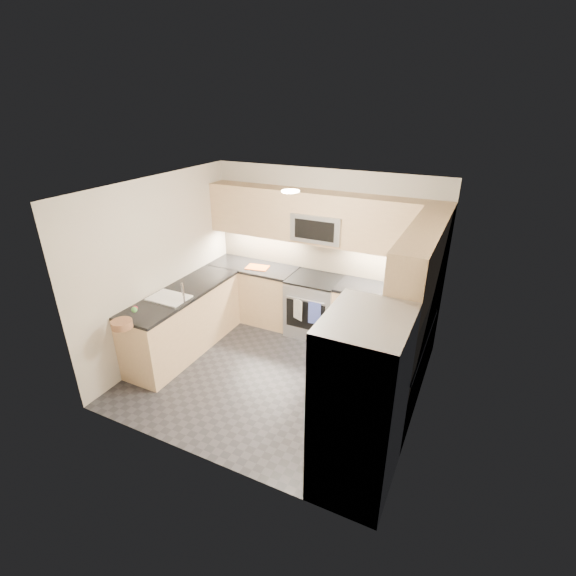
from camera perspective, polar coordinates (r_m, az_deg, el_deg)
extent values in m
cube|color=#25252A|center=(5.75, -1.56, -11.80)|extent=(3.60, 3.20, 0.00)
cube|color=beige|center=(4.72, -1.91, 13.43)|extent=(3.60, 3.20, 0.02)
cube|color=#BFB6A6|center=(6.46, 4.86, 4.97)|extent=(3.60, 0.02, 2.50)
cube|color=#BFB6A6|center=(3.94, -12.63, -9.35)|extent=(3.60, 0.02, 2.50)
cube|color=#BFB6A6|center=(6.09, -16.93, 2.70)|extent=(0.02, 3.20, 2.50)
cube|color=#BFB6A6|center=(4.65, 18.47, -4.55)|extent=(0.02, 3.20, 2.50)
cube|color=#D4AE80|center=(6.96, -4.66, -0.67)|extent=(1.42, 0.60, 0.90)
cube|color=#D4AE80|center=(6.25, 12.95, -4.39)|extent=(1.42, 0.60, 0.90)
cube|color=#D4AE80|center=(5.22, 14.26, -10.87)|extent=(0.60, 1.70, 0.90)
cube|color=#D4AE80|center=(6.24, -13.98, -4.54)|extent=(0.60, 2.00, 0.90)
cube|color=black|center=(6.77, -4.80, 2.93)|extent=(1.42, 0.63, 0.04)
cube|color=black|center=(6.04, 13.36, -0.48)|extent=(1.42, 0.63, 0.04)
cube|color=black|center=(4.97, 14.82, -6.44)|extent=(0.63, 1.70, 0.04)
cube|color=black|center=(6.03, -14.43, -0.64)|extent=(0.63, 2.00, 0.04)
cube|color=#D4AE80|center=(6.13, 4.45, 9.54)|extent=(3.60, 0.35, 0.75)
cube|color=#D4AE80|center=(4.68, 17.82, 3.54)|extent=(0.35, 1.95, 0.75)
cube|color=#C1AA8B|center=(6.48, 4.83, 4.50)|extent=(3.60, 0.01, 0.51)
cube|color=#C1AA8B|center=(5.07, 19.12, -2.81)|extent=(0.01, 2.30, 0.51)
cube|color=#9B9DA3|center=(6.50, 3.57, -2.51)|extent=(0.76, 0.65, 0.91)
cube|color=black|center=(6.30, 3.67, 1.22)|extent=(0.76, 0.65, 0.03)
cube|color=black|center=(6.23, 2.39, -3.80)|extent=(0.62, 0.02, 0.45)
cylinder|color=#B2B5BA|center=(6.09, 2.36, -1.65)|extent=(0.60, 0.02, 0.02)
cube|color=#93969A|center=(6.15, 4.32, 8.36)|extent=(0.76, 0.40, 0.40)
cube|color=black|center=(5.96, 3.58, 7.87)|extent=(0.60, 0.01, 0.28)
cube|color=#ACAEB4|center=(3.94, 9.86, -15.54)|extent=(0.70, 0.90, 1.80)
cylinder|color=#B2B5BA|center=(3.86, 3.67, -15.17)|extent=(0.02, 0.02, 1.20)
cylinder|color=#B2B5BA|center=(4.12, 5.63, -12.24)|extent=(0.02, 0.02, 1.20)
cube|color=white|center=(5.88, -15.92, -1.92)|extent=(0.52, 0.38, 0.16)
cylinder|color=silver|center=(5.64, -14.15, -0.64)|extent=(0.03, 0.03, 0.28)
cylinder|color=#66A145|center=(5.88, 15.68, -0.42)|extent=(0.27, 0.27, 0.15)
cube|color=#D05113|center=(6.67, -4.21, 2.83)|extent=(0.38, 0.29, 0.01)
cylinder|color=#936344|center=(5.29, -21.77, -4.62)|extent=(0.27, 0.27, 0.09)
sphere|color=#B4142D|center=(5.46, -20.16, -2.63)|extent=(0.06, 0.06, 0.06)
sphere|color=#4EA346|center=(5.42, -20.27, -2.81)|extent=(0.07, 0.07, 0.07)
cube|color=silver|center=(6.19, 1.34, -2.94)|extent=(0.16, 0.08, 0.33)
cube|color=#38469C|center=(6.10, 3.63, -3.44)|extent=(0.18, 0.03, 0.35)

